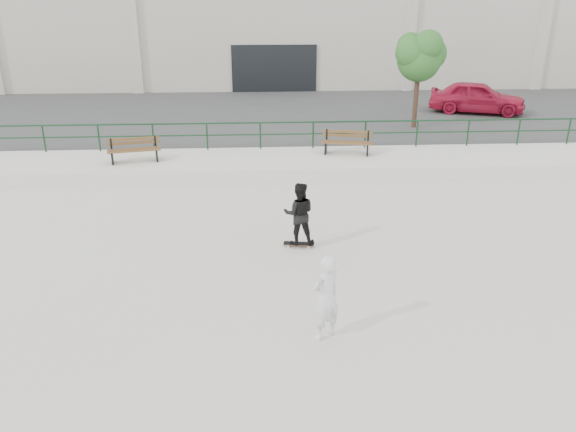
{
  "coord_description": "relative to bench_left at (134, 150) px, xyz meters",
  "views": [
    {
      "loc": [
        -1.17,
        -10.0,
        6.04
      ],
      "look_at": [
        -0.47,
        2.0,
        1.24
      ],
      "focal_mm": 35.0,
      "sensor_mm": 36.0,
      "label": 1
    }
  ],
  "objects": [
    {
      "name": "parking_strip",
      "position": [
        5.43,
        8.66,
        -0.66
      ],
      "size": [
        60.0,
        14.0,
        0.5
      ],
      "primitive_type": "cube",
      "color": "#3A3A3A",
      "rests_on": "ground"
    },
    {
      "name": "bench_right",
      "position": [
        7.59,
        0.59,
        0.01
      ],
      "size": [
        1.9,
        0.9,
        0.84
      ],
      "rotation": [
        0.0,
        0.0,
        -0.21
      ],
      "color": "brown",
      "rests_on": "ledge"
    },
    {
      "name": "red_car",
      "position": [
        15.12,
        7.7,
        0.36
      ],
      "size": [
        4.86,
        3.25,
        1.54
      ],
      "primitive_type": "imported",
      "rotation": [
        0.0,
        0.0,
        1.22
      ],
      "color": "#AE1533",
      "rests_on": "parking_strip"
    },
    {
      "name": "bench_left",
      "position": [
        0.0,
        0.0,
        0.0
      ],
      "size": [
        1.87,
        0.88,
        0.83
      ],
      "rotation": [
        0.0,
        0.0,
        0.21
      ],
      "color": "brown",
      "rests_on": "ledge"
    },
    {
      "name": "tree",
      "position": [
        11.26,
        4.78,
        2.69
      ],
      "size": [
        2.33,
        2.07,
        4.13
      ],
      "color": "#4B3325",
      "rests_on": "parking_strip"
    },
    {
      "name": "railing",
      "position": [
        5.43,
        1.46,
        0.33
      ],
      "size": [
        28.0,
        0.06,
        1.03
      ],
      "color": "#153A1F",
      "rests_on": "ledge"
    },
    {
      "name": "standing_skater",
      "position": [
        5.3,
        -6.36,
        -0.01
      ],
      "size": [
        0.82,
        0.66,
        1.61
      ],
      "primitive_type": "imported",
      "rotation": [
        0.0,
        0.0,
        3.08
      ],
      "color": "black",
      "rests_on": "skateboard"
    },
    {
      "name": "ground",
      "position": [
        5.43,
        -9.34,
        -0.91
      ],
      "size": [
        120.0,
        120.0,
        0.0
      ],
      "primitive_type": "plane",
      "color": "beige",
      "rests_on": "ground"
    },
    {
      "name": "seated_skater",
      "position": [
        5.48,
        -10.4,
        -0.07
      ],
      "size": [
        0.73,
        0.67,
        1.68
      ],
      "primitive_type": "imported",
      "rotation": [
        0.0,
        0.0,
        3.73
      ],
      "color": "silver",
      "rests_on": "ground"
    },
    {
      "name": "skateboard",
      "position": [
        5.3,
        -6.36,
        -0.84
      ],
      "size": [
        0.8,
        0.32,
        0.09
      ],
      "rotation": [
        0.0,
        0.0,
        -0.16
      ],
      "color": "black",
      "rests_on": "ground"
    },
    {
      "name": "ledge",
      "position": [
        5.43,
        0.16,
        -0.66
      ],
      "size": [
        30.0,
        3.0,
        0.5
      ],
      "primitive_type": "cube",
      "color": "silver",
      "rests_on": "ground"
    },
    {
      "name": "commercial_building",
      "position": [
        5.43,
        22.66,
        3.66
      ],
      "size": [
        44.2,
        16.33,
        8.0
      ],
      "color": "#ADAB9B",
      "rests_on": "ground"
    }
  ]
}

